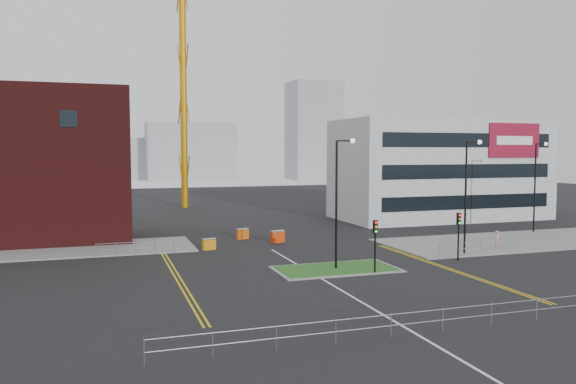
# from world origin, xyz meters

# --- Properties ---
(ground) EXTENTS (200.00, 200.00, 0.00)m
(ground) POSITION_xyz_m (0.00, 0.00, 0.00)
(ground) COLOR black
(ground) RESTS_ON ground
(pavement_left) EXTENTS (28.00, 8.00, 0.12)m
(pavement_left) POSITION_xyz_m (-20.00, 22.00, 0.06)
(pavement_left) COLOR slate
(pavement_left) RESTS_ON ground
(pavement_right) EXTENTS (24.00, 10.00, 0.12)m
(pavement_right) POSITION_xyz_m (22.00, 14.00, 0.06)
(pavement_right) COLOR slate
(pavement_right) RESTS_ON ground
(island_kerb) EXTENTS (8.60, 4.60, 0.08)m
(island_kerb) POSITION_xyz_m (2.00, 8.00, 0.04)
(island_kerb) COLOR slate
(island_kerb) RESTS_ON ground
(grass_island) EXTENTS (8.00, 4.00, 0.12)m
(grass_island) POSITION_xyz_m (2.00, 8.00, 0.06)
(grass_island) COLOR #23551C
(grass_island) RESTS_ON ground
(office_block) EXTENTS (25.00, 12.20, 12.00)m
(office_block) POSITION_xyz_m (26.01, 31.97, 6.00)
(office_block) COLOR #A1A3A5
(office_block) RESTS_ON ground
(tower_crane) EXTENTS (49.86, 19.86, 41.70)m
(tower_crane) POSITION_xyz_m (3.17, 53.02, 28.60)
(tower_crane) COLOR #BE7B0B
(tower_crane) RESTS_ON ground
(streetlamp_island) EXTENTS (1.46, 0.36, 9.18)m
(streetlamp_island) POSITION_xyz_m (2.22, 8.00, 5.41)
(streetlamp_island) COLOR black
(streetlamp_island) RESTS_ON ground
(streetlamp_right_near) EXTENTS (1.46, 0.36, 9.18)m
(streetlamp_right_near) POSITION_xyz_m (14.22, 10.00, 5.41)
(streetlamp_right_near) COLOR black
(streetlamp_right_near) RESTS_ON ground
(streetlamp_right_far) EXTENTS (1.46, 0.36, 9.18)m
(streetlamp_right_far) POSITION_xyz_m (28.22, 18.00, 5.41)
(streetlamp_right_far) COLOR black
(streetlamp_right_far) RESTS_ON ground
(traffic_light_island) EXTENTS (0.28, 0.33, 3.65)m
(traffic_light_island) POSITION_xyz_m (4.00, 5.98, 2.57)
(traffic_light_island) COLOR black
(traffic_light_island) RESTS_ON ground
(traffic_light_right) EXTENTS (0.28, 0.33, 3.65)m
(traffic_light_right) POSITION_xyz_m (12.00, 7.98, 2.57)
(traffic_light_right) COLOR black
(traffic_light_right) RESTS_ON ground
(railing_front) EXTENTS (24.05, 0.05, 1.10)m
(railing_front) POSITION_xyz_m (0.00, -6.00, 0.78)
(railing_front) COLOR gray
(railing_front) RESTS_ON ground
(railing_left) EXTENTS (6.05, 0.05, 1.10)m
(railing_left) POSITION_xyz_m (-11.00, 18.00, 0.74)
(railing_left) COLOR gray
(railing_left) RESTS_ON ground
(railing_right) EXTENTS (19.05, 5.05, 1.10)m
(railing_right) POSITION_xyz_m (20.50, 11.50, 0.78)
(railing_right) COLOR gray
(railing_right) RESTS_ON ground
(centre_line) EXTENTS (0.15, 30.00, 0.01)m
(centre_line) POSITION_xyz_m (0.00, 2.00, 0.01)
(centre_line) COLOR silver
(centre_line) RESTS_ON ground
(yellow_left_a) EXTENTS (0.12, 24.00, 0.01)m
(yellow_left_a) POSITION_xyz_m (-9.00, 10.00, 0.01)
(yellow_left_a) COLOR gold
(yellow_left_a) RESTS_ON ground
(yellow_left_b) EXTENTS (0.12, 24.00, 0.01)m
(yellow_left_b) POSITION_xyz_m (-8.70, 10.00, 0.01)
(yellow_left_b) COLOR gold
(yellow_left_b) RESTS_ON ground
(yellow_right_a) EXTENTS (0.12, 20.00, 0.01)m
(yellow_right_a) POSITION_xyz_m (9.50, 6.00, 0.01)
(yellow_right_a) COLOR gold
(yellow_right_a) RESTS_ON ground
(yellow_right_b) EXTENTS (0.12, 20.00, 0.01)m
(yellow_right_b) POSITION_xyz_m (9.80, 6.00, 0.01)
(yellow_right_b) COLOR gold
(yellow_right_b) RESTS_ON ground
(skyline_b) EXTENTS (24.00, 12.00, 16.00)m
(skyline_b) POSITION_xyz_m (10.00, 130.00, 8.00)
(skyline_b) COLOR gray
(skyline_b) RESTS_ON ground
(skyline_c) EXTENTS (14.00, 12.00, 28.00)m
(skyline_c) POSITION_xyz_m (45.00, 125.00, 14.00)
(skyline_c) COLOR gray
(skyline_c) RESTS_ON ground
(skyline_d) EXTENTS (30.00, 12.00, 12.00)m
(skyline_d) POSITION_xyz_m (-8.00, 140.00, 6.00)
(skyline_d) COLOR gray
(skyline_d) RESTS_ON ground
(pedestrian) EXTENTS (0.70, 0.62, 1.61)m
(pedestrian) POSITION_xyz_m (18.04, 11.07, 0.80)
(pedestrian) COLOR #CC8496
(pedestrian) RESTS_ON ground
(barrier_left) EXTENTS (1.19, 0.68, 0.95)m
(barrier_left) POSITION_xyz_m (-5.02, 18.63, 0.52)
(barrier_left) COLOR orange
(barrier_left) RESTS_ON ground
(barrier_mid) EXTENTS (1.24, 0.76, 0.99)m
(barrier_mid) POSITION_xyz_m (-0.97, 23.37, 0.54)
(barrier_mid) COLOR #DE570C
(barrier_mid) RESTS_ON ground
(barrier_right) EXTENTS (1.37, 0.77, 1.10)m
(barrier_right) POSITION_xyz_m (1.56, 20.38, 0.60)
(barrier_right) COLOR red
(barrier_right) RESTS_ON ground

